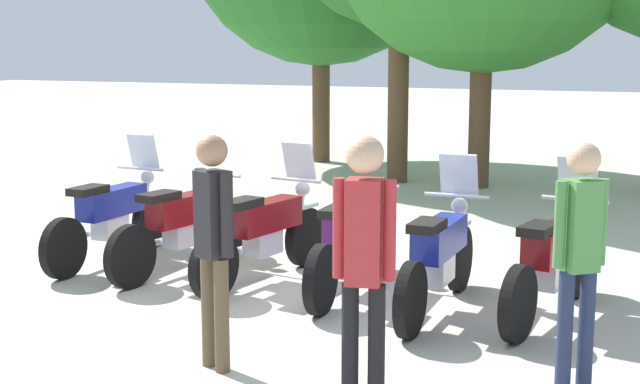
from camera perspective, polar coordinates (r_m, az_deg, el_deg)
ground_plane at (r=8.75m, az=-1.31°, el=-6.32°), size 80.00×80.00×0.00m
motorcycle_0 at (r=10.04m, az=-13.22°, el=-1.48°), size 0.62×2.19×1.37m
motorcycle_1 at (r=9.46m, az=-8.73°, el=-2.09°), size 0.70×2.18×0.99m
motorcycle_2 at (r=8.99m, az=-3.55°, el=-2.50°), size 0.70×2.18×1.37m
motorcycle_3 at (r=8.58m, az=1.98°, el=-3.18°), size 0.62×2.19×0.99m
motorcycle_4 at (r=8.03m, az=7.64°, el=-4.03°), size 0.62×2.19×1.37m
motorcycle_5 at (r=8.05m, az=14.72°, el=-4.22°), size 0.71×2.18×1.37m
person_0 at (r=6.48m, az=-6.86°, el=-2.64°), size 0.40×0.31×1.74m
person_1 at (r=5.56m, az=2.84°, el=-3.94°), size 0.41×0.28×1.83m
person_2 at (r=6.33m, az=16.35°, el=-3.32°), size 0.36×0.32×1.73m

